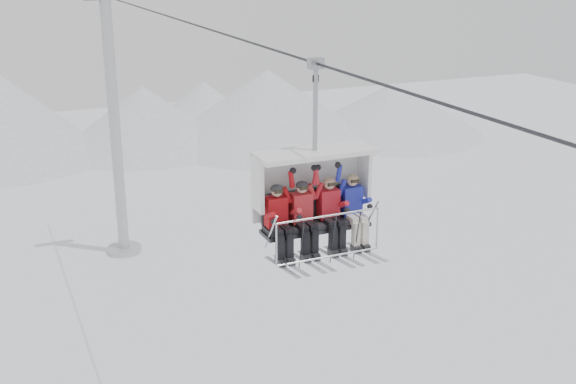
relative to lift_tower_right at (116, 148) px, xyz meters
name	(u,v)px	position (x,y,z in m)	size (l,w,h in m)	color
ridgeline	(48,124)	(-1.58, 20.05, -2.94)	(72.00, 21.00, 7.00)	silver
lift_tower_right	(116,148)	(0.00, 0.00, 0.00)	(2.00, 1.80, 13.48)	#AEB0B5
haul_cable	(288,54)	(0.00, -22.00, 7.52)	(0.06, 0.06, 50.00)	#2A2A2F
chairlift_carrier	(312,187)	(0.00, -23.24, 4.92)	(2.50, 1.17, 3.98)	black
skier_far_left	(278,219)	(-0.89, -23.55, 4.45)	(0.43, 1.69, 1.69)	#AD0E13
skier_center_left	(303,215)	(-0.33, -23.55, 4.45)	(0.43, 1.69, 1.69)	red
skier_center_right	(331,210)	(0.30, -23.55, 4.45)	(0.43, 1.69, 1.69)	red
skier_far_right	(353,207)	(0.84, -23.55, 4.45)	(0.43, 1.69, 1.69)	#232AAF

